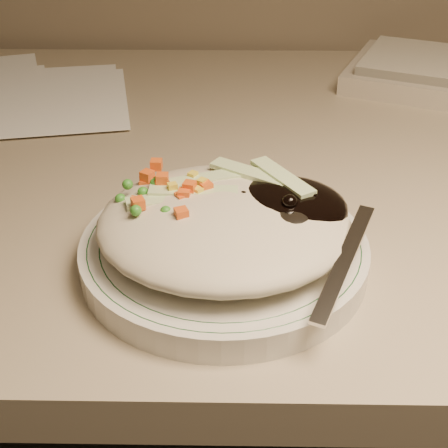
{
  "coord_description": "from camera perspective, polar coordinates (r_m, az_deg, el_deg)",
  "views": [
    {
      "loc": [
        -0.07,
        0.77,
        1.03
      ],
      "look_at": [
        -0.08,
        1.17,
        0.78
      ],
      "focal_mm": 50.0,
      "sensor_mm": 36.0,
      "label": 1
    }
  ],
  "objects": [
    {
      "name": "desk",
      "position": [
        0.79,
        6.02,
        -6.42
      ],
      "size": [
        1.4,
        0.7,
        0.74
      ],
      "color": "gray",
      "rests_on": "ground"
    },
    {
      "name": "plate",
      "position": [
        0.49,
        0.0,
        -2.57
      ],
      "size": [
        0.22,
        0.22,
        0.02
      ],
      "primitive_type": "cylinder",
      "color": "silver",
      "rests_on": "desk"
    },
    {
      "name": "plate_rim",
      "position": [
        0.48,
        -0.0,
        -1.6
      ],
      "size": [
        0.21,
        0.21,
        0.0
      ],
      "color": "#144723",
      "rests_on": "plate"
    },
    {
      "name": "meal",
      "position": [
        0.47,
        0.51,
        0.53
      ],
      "size": [
        0.21,
        0.19,
        0.05
      ],
      "color": "#C0B79C",
      "rests_on": "plate"
    }
  ]
}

